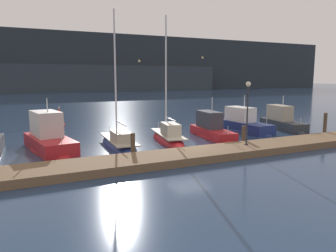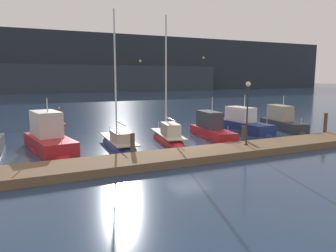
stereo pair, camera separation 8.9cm
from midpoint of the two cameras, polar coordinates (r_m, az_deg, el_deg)
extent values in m
plane|color=navy|center=(21.94, 3.60, -4.26)|extent=(400.00, 400.00, 0.00)
cube|color=brown|center=(20.14, 6.50, -4.81)|extent=(32.03, 2.80, 0.45)
cylinder|color=#4C3D2D|center=(19.74, -6.25, -3.45)|extent=(0.28, 0.28, 1.54)
cylinder|color=#4C3D2D|center=(23.69, 12.88, -1.72)|extent=(0.28, 0.28, 1.45)
cylinder|color=#4C3D2D|center=(29.41, 25.58, 0.15)|extent=(0.28, 0.28, 1.98)
ellipsoid|color=red|center=(23.32, -19.95, -4.00)|extent=(3.29, 6.78, 1.07)
cube|color=red|center=(23.23, -20.01, -2.92)|extent=(3.00, 6.11, 0.90)
cube|color=silver|center=(23.65, -20.57, 0.40)|extent=(1.99, 3.07, 1.67)
cube|color=black|center=(24.87, -21.33, 1.32)|extent=(1.40, 0.52, 0.74)
cylinder|color=silver|center=(23.01, -20.41, 3.43)|extent=(0.07, 0.07, 0.90)
cylinder|color=silver|center=(20.51, -18.16, -2.17)|extent=(0.04, 0.04, 0.60)
ellipsoid|color=navy|center=(23.49, -8.69, -3.49)|extent=(2.28, 6.95, 1.17)
cube|color=#A39984|center=(23.39, -8.71, -2.25)|extent=(1.91, 5.84, 0.08)
cube|color=#A39984|center=(22.54, -8.25, -1.74)|extent=(1.25, 2.26, 0.62)
cylinder|color=silver|center=(23.52, -9.27, 8.77)|extent=(0.12, 0.12, 8.96)
cylinder|color=silver|center=(22.45, -8.34, 0.49)|extent=(0.25, 2.63, 0.09)
cylinder|color=silver|center=(26.38, -10.30, -0.52)|extent=(0.04, 0.04, 0.50)
ellipsoid|color=red|center=(25.07, -0.14, -2.63)|extent=(2.83, 6.70, 1.32)
cube|color=#A39984|center=(24.97, -0.14, -1.36)|extent=(2.38, 5.63, 0.08)
cube|color=#A39984|center=(24.15, 0.34, -0.55)|extent=(1.38, 2.23, 0.88)
cylinder|color=silver|center=(25.10, -0.46, 8.81)|extent=(0.12, 0.12, 8.83)
cylinder|color=silver|center=(24.11, 0.30, 1.24)|extent=(0.51, 2.43, 0.09)
cylinder|color=silver|center=(27.79, -1.77, 0.16)|extent=(0.04, 0.04, 0.50)
ellipsoid|color=red|center=(26.93, 7.60, -1.92)|extent=(2.55, 6.38, 1.07)
cube|color=red|center=(26.87, 7.61, -1.19)|extent=(2.33, 5.74, 0.70)
cube|color=#333842|center=(27.27, 7.09, 1.14)|extent=(1.55, 2.86, 1.36)
cube|color=black|center=(28.36, 6.03, 1.86)|extent=(1.10, 0.40, 0.61)
cylinder|color=silver|center=(26.69, 7.59, 3.72)|extent=(0.07, 0.07, 1.19)
cylinder|color=silver|center=(24.48, 10.29, -0.67)|extent=(0.04, 0.04, 0.60)
ellipsoid|color=navy|center=(30.27, 13.07, -0.92)|extent=(2.35, 6.46, 1.05)
cube|color=navy|center=(30.20, 13.10, -0.10)|extent=(2.16, 5.82, 0.87)
cube|color=silver|center=(30.54, 12.38, 2.06)|extent=(1.53, 2.87, 1.29)
cube|color=black|center=(31.50, 10.89, 2.64)|extent=(1.24, 0.31, 0.58)
cylinder|color=silver|center=(30.05, 13.08, 4.22)|extent=(0.07, 0.07, 1.10)
cylinder|color=silver|center=(28.17, 16.72, 0.66)|extent=(0.04, 0.04, 0.60)
ellipsoid|color=#2D3338|center=(32.45, 19.23, -0.55)|extent=(2.85, 6.30, 1.40)
cube|color=#2D3338|center=(32.39, 19.27, 0.17)|extent=(2.60, 5.68, 0.82)
cube|color=#A39984|center=(32.76, 18.77, 2.24)|extent=(1.67, 2.85, 1.39)
cube|color=black|center=(33.75, 17.65, 2.82)|extent=(1.09, 0.46, 0.62)
cylinder|color=silver|center=(32.26, 19.34, 4.18)|extent=(0.07, 0.07, 0.92)
cylinder|color=silver|center=(30.24, 22.04, 0.82)|extent=(0.04, 0.04, 0.60)
cylinder|color=red|center=(35.12, -18.42, 0.28)|extent=(1.05, 1.05, 0.16)
cylinder|color=red|center=(35.04, -18.46, 1.27)|extent=(0.70, 0.70, 1.07)
cone|color=red|center=(34.96, -18.52, 2.55)|extent=(0.49, 0.49, 0.50)
sphere|color=#F9EAB7|center=(34.93, -18.55, 3.04)|extent=(0.16, 0.16, 0.16)
cylinder|color=#2D2D33|center=(22.09, 13.34, -3.11)|extent=(0.24, 0.24, 0.06)
cylinder|color=#2D2D33|center=(21.80, 13.52, 1.80)|extent=(0.10, 0.10, 3.75)
sphere|color=#F9EAB7|center=(21.66, 13.70, 7.10)|extent=(0.32, 0.32, 0.32)
cube|color=#232B33|center=(121.17, -20.81, 10.36)|extent=(240.00, 16.00, 19.78)
cube|color=#F4DB8C|center=(120.27, -5.05, 11.23)|extent=(0.80, 0.10, 0.80)
cube|color=#F4DB8C|center=(129.24, 4.05, 9.84)|extent=(0.80, 0.10, 0.80)
cube|color=#F4DB8C|center=(125.41, 0.76, 8.76)|extent=(0.80, 0.10, 0.80)
cube|color=#F4DB8C|center=(131.96, 6.01, 11.76)|extent=(0.80, 0.10, 0.80)
camera|label=1|loc=(0.04, -90.10, -0.02)|focal=35.00mm
camera|label=2|loc=(0.04, 89.90, 0.02)|focal=35.00mm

